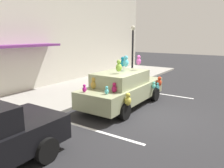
% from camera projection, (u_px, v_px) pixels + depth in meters
% --- Properties ---
extents(ground_plane, '(60.00, 60.00, 0.00)m').
position_uv_depth(ground_plane, '(151.00, 116.00, 8.49)').
color(ground_plane, '#262628').
extents(sidewalk, '(24.00, 4.00, 0.15)m').
position_uv_depth(sidewalk, '(60.00, 95.00, 11.17)').
color(sidewalk, gray).
rests_on(sidewalk, ground).
extents(storefront_building, '(24.00, 1.25, 6.40)m').
position_uv_depth(storefront_building, '(29.00, 33.00, 11.64)').
color(storefront_building, beige).
rests_on(storefront_building, ground).
extents(parking_stripe_front, '(0.12, 3.60, 0.01)m').
position_uv_depth(parking_stripe_front, '(159.00, 94.00, 11.73)').
color(parking_stripe_front, silver).
rests_on(parking_stripe_front, ground).
extents(parking_stripe_rear, '(0.12, 3.60, 0.01)m').
position_uv_depth(parking_stripe_rear, '(95.00, 130.00, 7.19)').
color(parking_stripe_rear, silver).
rests_on(parking_stripe_rear, ground).
extents(plush_covered_car, '(4.61, 2.13, 2.21)m').
position_uv_depth(plush_covered_car, '(123.00, 88.00, 9.55)').
color(plush_covered_car, '#969D76').
rests_on(plush_covered_car, ground).
extents(teddy_bear_on_sidewalk, '(0.42, 0.35, 0.81)m').
position_uv_depth(teddy_bear_on_sidewalk, '(111.00, 81.00, 12.38)').
color(teddy_bear_on_sidewalk, '#9E723D').
rests_on(teddy_bear_on_sidewalk, sidewalk).
extents(street_lamp_post, '(0.28, 0.28, 3.50)m').
position_uv_depth(street_lamp_post, '(133.00, 47.00, 13.87)').
color(street_lamp_post, black).
rests_on(street_lamp_post, sidewalk).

